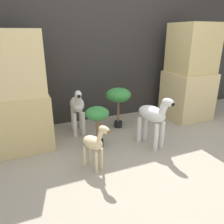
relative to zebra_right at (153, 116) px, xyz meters
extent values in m
plane|color=#9E937F|center=(-0.20, -0.34, -0.42)|extent=(14.00, 14.00, 0.00)
cube|color=#2D2B28|center=(-0.20, 1.25, 0.68)|extent=(6.40, 0.08, 2.20)
cube|color=#D1B775|center=(-1.54, 0.68, -0.07)|extent=(0.69, 0.67, 0.70)
cube|color=#DBC184|center=(-1.54, 0.68, 0.66)|extent=(0.64, 0.62, 0.77)
cube|color=#DBC184|center=(1.14, 0.68, -0.02)|extent=(0.69, 0.67, 0.79)
cube|color=#D1B775|center=(1.14, 0.68, 0.76)|extent=(0.63, 0.61, 0.78)
cylinder|color=silver|center=(0.09, -0.10, -0.24)|extent=(0.06, 0.06, 0.36)
cylinder|color=silver|center=(-0.03, -0.13, -0.24)|extent=(0.06, 0.06, 0.36)
cylinder|color=silver|center=(0.01, 0.18, -0.24)|extent=(0.06, 0.06, 0.36)
cylinder|color=silver|center=(-0.10, 0.15, -0.24)|extent=(0.06, 0.06, 0.36)
ellipsoid|color=silver|center=(-0.01, 0.02, 0.03)|extent=(0.31, 0.46, 0.20)
cylinder|color=silver|center=(0.04, -0.15, 0.15)|extent=(0.12, 0.16, 0.20)
ellipsoid|color=silver|center=(0.06, -0.20, 0.24)|extent=(0.13, 0.18, 0.10)
sphere|color=black|center=(0.08, -0.27, 0.23)|extent=(0.05, 0.05, 0.05)
cube|color=black|center=(0.04, -0.15, 0.16)|extent=(0.04, 0.08, 0.17)
cylinder|color=silver|center=(-0.75, 0.63, -0.24)|extent=(0.06, 0.06, 0.36)
cylinder|color=silver|center=(-0.87, 0.65, -0.24)|extent=(0.06, 0.06, 0.36)
cylinder|color=silver|center=(-0.71, 0.93, -0.24)|extent=(0.06, 0.06, 0.36)
cylinder|color=silver|center=(-0.83, 0.94, -0.24)|extent=(0.06, 0.06, 0.36)
ellipsoid|color=silver|center=(-0.79, 0.79, 0.03)|extent=(0.26, 0.45, 0.20)
cylinder|color=silver|center=(-0.81, 0.61, 0.15)|extent=(0.11, 0.15, 0.20)
ellipsoid|color=silver|center=(-0.82, 0.56, 0.24)|extent=(0.11, 0.17, 0.10)
sphere|color=black|center=(-0.83, 0.49, 0.23)|extent=(0.05, 0.05, 0.05)
cube|color=black|center=(-0.81, 0.61, 0.16)|extent=(0.03, 0.08, 0.17)
cylinder|color=beige|center=(-0.80, -0.26, -0.29)|extent=(0.03, 0.03, 0.26)
cylinder|color=beige|center=(-0.88, -0.30, -0.29)|extent=(0.03, 0.03, 0.26)
cylinder|color=beige|center=(-0.89, -0.10, -0.29)|extent=(0.03, 0.03, 0.26)
cylinder|color=beige|center=(-0.96, -0.14, -0.29)|extent=(0.03, 0.03, 0.26)
ellipsoid|color=beige|center=(-0.88, -0.20, -0.10)|extent=(0.24, 0.29, 0.14)
cylinder|color=beige|center=(-0.83, -0.30, 0.02)|extent=(0.09, 0.11, 0.19)
ellipsoid|color=beige|center=(-0.81, -0.35, 0.10)|extent=(0.13, 0.15, 0.08)
sphere|color=brown|center=(-0.78, -0.40, 0.10)|extent=(0.04, 0.04, 0.04)
cylinder|color=black|center=(-0.16, 0.72, -0.37)|extent=(0.13, 0.13, 0.09)
cylinder|color=brown|center=(-0.16, 0.72, -0.16)|extent=(0.03, 0.03, 0.33)
ellipsoid|color=#337F38|center=(-0.16, 0.72, 0.11)|extent=(0.38, 0.38, 0.21)
cylinder|color=black|center=(-0.66, 0.27, -0.37)|extent=(0.15, 0.15, 0.08)
cylinder|color=brown|center=(-0.66, 0.27, -0.19)|extent=(0.05, 0.05, 0.29)
ellipsoid|color=#337F38|center=(-0.66, 0.27, 0.04)|extent=(0.31, 0.31, 0.17)
camera|label=1|loc=(-1.51, -2.19, 1.00)|focal=35.00mm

